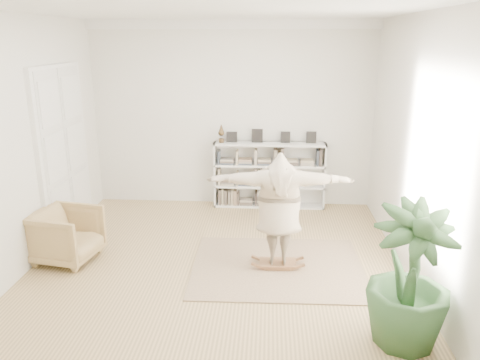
% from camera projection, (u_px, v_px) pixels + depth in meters
% --- Properties ---
extents(floor, '(6.00, 6.00, 0.00)m').
position_uv_depth(floor, '(217.00, 270.00, 6.84)').
color(floor, olive).
rests_on(floor, ground).
extents(room_shell, '(6.00, 6.00, 6.00)m').
position_uv_depth(room_shell, '(232.00, 24.00, 8.63)').
color(room_shell, silver).
rests_on(room_shell, floor).
extents(doors, '(0.09, 1.78, 2.92)m').
position_uv_depth(doors, '(64.00, 154.00, 7.84)').
color(doors, white).
rests_on(doors, floor).
extents(bookshelf, '(2.20, 0.35, 1.64)m').
position_uv_depth(bookshelf, '(269.00, 176.00, 9.30)').
color(bookshelf, silver).
rests_on(bookshelf, floor).
extents(armchair, '(1.03, 1.01, 0.81)m').
position_uv_depth(armchair, '(66.00, 235.00, 7.06)').
color(armchair, tan).
rests_on(armchair, floor).
extents(rug, '(2.53, 2.04, 0.02)m').
position_uv_depth(rug, '(278.00, 267.00, 6.92)').
color(rug, tan).
rests_on(rug, floor).
extents(rocker_board, '(0.54, 0.33, 0.11)m').
position_uv_depth(rocker_board, '(278.00, 263.00, 6.90)').
color(rocker_board, brown).
rests_on(rocker_board, rug).
extents(person, '(2.05, 0.59, 1.66)m').
position_uv_depth(person, '(279.00, 206.00, 6.65)').
color(person, '#BBA78C').
rests_on(person, rocker_board).
extents(houseplant, '(1.02, 1.02, 1.62)m').
position_uv_depth(houseplant, '(409.00, 277.00, 4.99)').
color(houseplant, '#2C5028').
rests_on(houseplant, floor).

